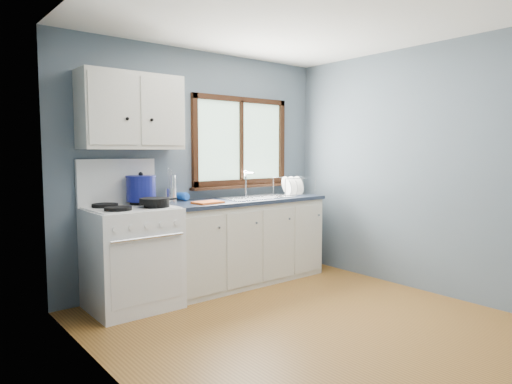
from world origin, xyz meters
TOP-DOWN VIEW (x-y plane):
  - floor at (0.00, 0.00)m, footprint 3.20×3.60m
  - ceiling at (0.00, 0.00)m, footprint 3.20×3.60m
  - wall_back at (0.00, 1.81)m, footprint 3.20×0.02m
  - wall_left at (-1.61, 0.00)m, footprint 0.02×3.60m
  - wall_right at (1.61, 0.00)m, footprint 0.02×3.60m
  - gas_range at (-0.95, 1.47)m, footprint 0.76×0.69m
  - base_cabinets at (0.36, 1.49)m, footprint 1.85×0.60m
  - countertop at (0.36, 1.49)m, footprint 1.89×0.64m
  - sink at (0.54, 1.49)m, footprint 0.84×0.46m
  - window at (0.54, 1.77)m, footprint 1.36×0.10m
  - upper_cabinets at (-0.85, 1.63)m, footprint 0.95×0.35m
  - skillet at (-0.78, 1.32)m, footprint 0.42×0.32m
  - stockpot at (-0.78, 1.61)m, footprint 0.30×0.30m
  - utensil_crock at (-0.45, 1.65)m, footprint 0.13×0.13m
  - thermos at (-0.41, 1.68)m, footprint 0.07×0.07m
  - soap_bottle at (-0.25, 1.66)m, footprint 0.11×0.11m
  - dish_towel at (-0.20, 1.34)m, footprint 0.29×0.22m
  - dish_rack at (1.09, 1.48)m, footprint 0.49×0.41m

SIDE VIEW (x-z plane):
  - floor at x=0.00m, z-range -0.02..0.00m
  - base_cabinets at x=0.36m, z-range -0.03..0.85m
  - gas_range at x=-0.95m, z-range -0.19..1.17m
  - sink at x=0.54m, z-range 0.64..1.08m
  - countertop at x=0.36m, z-range 0.88..0.92m
  - dish_towel at x=-0.20m, z-range 0.92..0.94m
  - dish_rack at x=1.09m, z-range 0.87..1.09m
  - skillet at x=-0.78m, z-range 0.96..1.01m
  - utensil_crock at x=-0.45m, z-range 0.81..1.18m
  - soap_bottle at x=-0.25m, z-range 0.92..1.15m
  - thermos at x=-0.41m, z-range 0.92..1.20m
  - stockpot at x=-0.78m, z-range 0.95..1.22m
  - wall_back at x=0.00m, z-range 0.00..2.50m
  - wall_left at x=-1.61m, z-range 0.00..2.50m
  - wall_right at x=1.61m, z-range 0.00..2.50m
  - window at x=0.54m, z-range 0.96..1.99m
  - upper_cabinets at x=-0.85m, z-range 1.45..2.15m
  - ceiling at x=0.00m, z-range 2.50..2.52m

